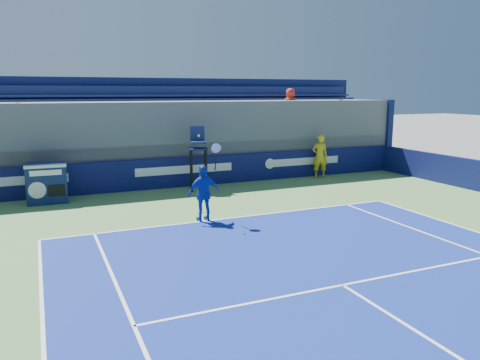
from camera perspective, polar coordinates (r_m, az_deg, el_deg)
name	(u,v)px	position (r m, az deg, el deg)	size (l,w,h in m)	color
ball_person	(320,156)	(20.92, 9.70, 2.86)	(0.70, 0.46, 1.92)	gold
back_hoarding	(185,172)	(18.92, -6.78, 0.98)	(20.40, 0.21, 1.20)	#0C1047
match_clock	(47,182)	(17.27, -22.52, -0.24)	(1.34, 0.77, 1.40)	#0E1C4A
umpire_chair	(198,151)	(18.03, -5.12, 3.51)	(0.84, 0.84, 2.48)	black
tennis_player	(204,193)	(13.76, -4.42, -1.61)	(0.99, 0.43, 2.57)	#1533AF
stadium_seating	(170,137)	(20.72, -8.50, 5.22)	(21.00, 4.05, 4.40)	#59595E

